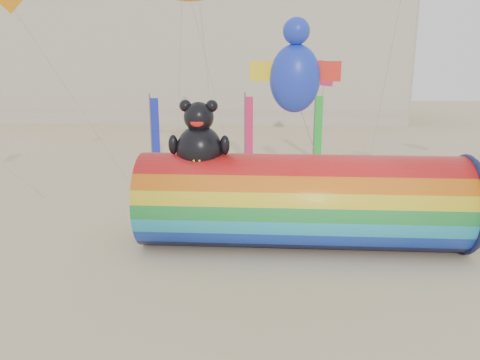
{
  "coord_description": "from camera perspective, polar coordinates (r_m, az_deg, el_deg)",
  "views": [
    {
      "loc": [
        1.75,
        -17.61,
        7.14
      ],
      "look_at": [
        0.5,
        1.5,
        2.4
      ],
      "focal_mm": 35.0,
      "sensor_mm": 36.0,
      "label": 1
    }
  ],
  "objects": [
    {
      "name": "ground",
      "position": [
        19.08,
        -1.81,
        -8.08
      ],
      "size": [
        160.0,
        160.0,
        0.0
      ],
      "primitive_type": "plane",
      "color": "#CCB58C",
      "rests_on": "ground"
    },
    {
      "name": "hotel_building",
      "position": [
        65.11,
        -8.81,
        16.54
      ],
      "size": [
        60.4,
        15.4,
        20.6
      ],
      "color": "#B7AD99",
      "rests_on": "ground"
    },
    {
      "name": "festival_banners",
      "position": [
        34.11,
        0.22,
        6.32
      ],
      "size": [
        12.25,
        3.3,
        5.2
      ],
      "color": "#59595E",
      "rests_on": "ground"
    },
    {
      "name": "flying_kites",
      "position": [
        24.29,
        3.56,
        19.74
      ],
      "size": [
        34.3,
        13.92,
        10.51
      ],
      "color": "orange",
      "rests_on": "ground"
    },
    {
      "name": "windsock_assembly",
      "position": [
        18.7,
        7.5,
        -2.29
      ],
      "size": [
        12.85,
        3.91,
        5.92
      ],
      "color": "red",
      "rests_on": "ground"
    }
  ]
}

